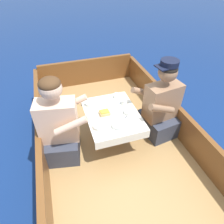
{
  "coord_description": "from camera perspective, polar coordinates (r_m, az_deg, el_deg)",
  "views": [
    {
      "loc": [
        -0.54,
        -1.64,
        2.15
      ],
      "look_at": [
        0.0,
        0.04,
        0.73
      ],
      "focal_mm": 32.0,
      "sensor_mm": 36.0,
      "label": 1
    }
  ],
  "objects": [
    {
      "name": "person_port",
      "position": [
        2.18,
        -14.72,
        -4.15
      ],
      "size": [
        0.57,
        0.52,
        0.99
      ],
      "rotation": [
        0.0,
        0.0,
        -0.18
      ],
      "color": "#333847",
      "rests_on": "boat_deck"
    },
    {
      "name": "utensil_spoon_center",
      "position": [
        2.15,
        7.61,
        -3.57
      ],
      "size": [
        0.16,
        0.07,
        0.01
      ],
      "rotation": [
        0.0,
        0.0,
        0.37
      ],
      "color": "silver",
      "rests_on": "cockpit_table"
    },
    {
      "name": "utensil_spoon_starboard",
      "position": [
        2.39,
        1.66,
        1.83
      ],
      "size": [
        0.11,
        0.15,
        0.01
      ],
      "rotation": [
        0.0,
        0.0,
        0.96
      ],
      "color": "silver",
      "rests_on": "cockpit_table"
    },
    {
      "name": "utensil_knife_port",
      "position": [
        2.03,
        1.35,
        -6.36
      ],
      "size": [
        0.17,
        0.04,
        0.0
      ],
      "rotation": [
        0.0,
        0.0,
        2.97
      ],
      "color": "silver",
      "rests_on": "cockpit_table"
    },
    {
      "name": "plate_sandwich",
      "position": [
        2.26,
        -2.15,
        -0.74
      ],
      "size": [
        0.21,
        0.21,
        0.01
      ],
      "color": "silver",
      "rests_on": "cockpit_table"
    },
    {
      "name": "bowl_center_far",
      "position": [
        2.41,
        -6.12,
        2.54
      ],
      "size": [
        0.14,
        0.14,
        0.04
      ],
      "color": "silver",
      "rests_on": "cockpit_table"
    },
    {
      "name": "cockpit_table",
      "position": [
        2.31,
        0.0,
        -1.26
      ],
      "size": [
        0.59,
        0.77,
        0.41
      ],
      "color": "#B2B2B7",
      "rests_on": "boat_deck"
    },
    {
      "name": "sandwich",
      "position": [
        2.24,
        -2.16,
        -0.2
      ],
      "size": [
        0.12,
        0.09,
        0.05
      ],
      "rotation": [
        0.0,
        0.0,
        0.03
      ],
      "color": "tan",
      "rests_on": "plate_sandwich"
    },
    {
      "name": "utensil_knife_starboard",
      "position": [
        2.35,
        -4.61,
        0.79
      ],
      "size": [
        0.02,
        0.17,
        0.0
      ],
      "rotation": [
        0.0,
        0.0,
        1.5
      ],
      "color": "silver",
      "rests_on": "cockpit_table"
    },
    {
      "name": "plate_bread",
      "position": [
        2.49,
        -2.07,
        3.53
      ],
      "size": [
        0.16,
        0.16,
        0.01
      ],
      "color": "silver",
      "rests_on": "cockpit_table"
    },
    {
      "name": "utensil_fork_starboard",
      "position": [
        2.21,
        2.91,
        -1.98
      ],
      "size": [
        0.17,
        0.06,
        0.0
      ],
      "rotation": [
        0.0,
        0.0,
        0.28
      ],
      "color": "silver",
      "rests_on": "cockpit_table"
    },
    {
      "name": "boat_deck",
      "position": [
        2.64,
        0.29,
        -10.33
      ],
      "size": [
        1.71,
        3.04,
        0.3
      ],
      "primitive_type": "cube",
      "color": "#A87F4C",
      "rests_on": "ground_plane"
    },
    {
      "name": "bowl_port_far",
      "position": [
        2.09,
        -3.6,
        -4.05
      ],
      "size": [
        0.13,
        0.13,
        0.04
      ],
      "color": "silver",
      "rests_on": "cockpit_table"
    },
    {
      "name": "coffee_cup_starboard",
      "position": [
        2.52,
        1.36,
        4.67
      ],
      "size": [
        0.1,
        0.07,
        0.06
      ],
      "color": "silver",
      "rests_on": "cockpit_table"
    },
    {
      "name": "ground_plane",
      "position": [
        2.76,
        0.28,
        -12.36
      ],
      "size": [
        60.0,
        60.0,
        0.0
      ],
      "primitive_type": "plane",
      "color": "navy"
    },
    {
      "name": "bow_coaming",
      "position": [
        3.57,
        -7.2,
        11.4
      ],
      "size": [
        1.59,
        0.06,
        0.44
      ],
      "primitive_type": "cube",
      "color": "brown",
      "rests_on": "boat_deck"
    },
    {
      "name": "coffee_cup_port",
      "position": [
        2.41,
        3.52,
        2.96
      ],
      "size": [
        0.1,
        0.07,
        0.07
      ],
      "color": "silver",
      "rests_on": "cockpit_table"
    },
    {
      "name": "bowl_starboard_near",
      "position": [
        2.09,
        1.76,
        -3.91
      ],
      "size": [
        0.13,
        0.13,
        0.04
      ],
      "color": "silver",
      "rests_on": "cockpit_table"
    },
    {
      "name": "gunwale_port",
      "position": [
        2.35,
        -19.44,
        -8.95
      ],
      "size": [
        0.06,
        3.04,
        0.38
      ],
      "primitive_type": "cube",
      "color": "brown",
      "rests_on": "boat_deck"
    },
    {
      "name": "person_starboard",
      "position": [
        2.45,
        13.78,
        1.47
      ],
      "size": [
        0.56,
        0.5,
        1.0
      ],
      "rotation": [
        0.0,
        0.0,
        3.29
      ],
      "color": "#333847",
      "rests_on": "boat_deck"
    },
    {
      "name": "bowl_port_near",
      "position": [
        2.28,
        5.09,
        0.15
      ],
      "size": [
        0.14,
        0.14,
        0.04
      ],
      "color": "silver",
      "rests_on": "cockpit_table"
    },
    {
      "name": "gunwale_starboard",
      "position": [
        2.7,
        17.21,
        -1.1
      ],
      "size": [
        0.06,
        3.04,
        0.38
      ],
      "primitive_type": "cube",
      "color": "brown",
      "rests_on": "boat_deck"
    }
  ]
}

